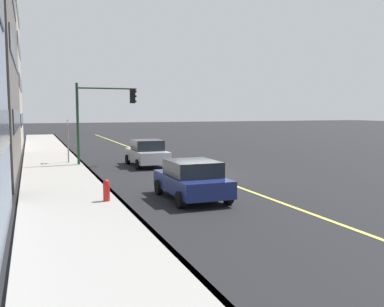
{
  "coord_description": "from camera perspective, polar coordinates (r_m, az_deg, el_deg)",
  "views": [
    {
      "loc": [
        -20.91,
        8.62,
        3.42
      ],
      "look_at": [
        -2.74,
        1.65,
        1.43
      ],
      "focal_mm": 39.52,
      "sensor_mm": 36.0,
      "label": 1
    }
  ],
  "objects": [
    {
      "name": "ground",
      "position": [
        22.87,
        1.4,
        -2.77
      ],
      "size": [
        200.0,
        200.0,
        0.0
      ],
      "primitive_type": "plane",
      "color": "black"
    },
    {
      "name": "sidewalk_slab",
      "position": [
        21.22,
        -17.24,
        -3.51
      ],
      "size": [
        80.0,
        3.6,
        0.15
      ],
      "primitive_type": "cube",
      "color": "gray",
      "rests_on": "ground"
    },
    {
      "name": "curb_edge",
      "position": [
        21.39,
        -12.63,
        -3.31
      ],
      "size": [
        80.0,
        0.16,
        0.15
      ],
      "primitive_type": "cube",
      "color": "slate",
      "rests_on": "ground"
    },
    {
      "name": "lane_stripe_center",
      "position": [
        22.87,
        1.4,
        -2.76
      ],
      "size": [
        80.0,
        0.16,
        0.01
      ],
      "primitive_type": "cube",
      "color": "#D8CC4C",
      "rests_on": "ground"
    },
    {
      "name": "car_navy",
      "position": [
        16.3,
        -0.02,
        -3.49
      ],
      "size": [
        4.0,
        2.08,
        1.51
      ],
      "color": "navy",
      "rests_on": "ground"
    },
    {
      "name": "car_silver",
      "position": [
        26.14,
        -6.1,
        0.05
      ],
      "size": [
        4.23,
        2.01,
        1.63
      ],
      "color": "#A8AAB2",
      "rests_on": "ground"
    },
    {
      "name": "traffic_light_mast",
      "position": [
        26.66,
        -12.02,
        5.86
      ],
      "size": [
        0.28,
        3.74,
        5.07
      ],
      "color": "#1E3823",
      "rests_on": "ground"
    },
    {
      "name": "street_sign_post",
      "position": [
        27.68,
        -16.41,
        1.97
      ],
      "size": [
        0.6,
        0.08,
        2.84
      ],
      "color": "slate",
      "rests_on": "ground"
    },
    {
      "name": "fire_hydrant",
      "position": [
        15.67,
        -11.47,
        -5.17
      ],
      "size": [
        0.24,
        0.24,
        0.94
      ],
      "color": "red",
      "rests_on": "ground"
    }
  ]
}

